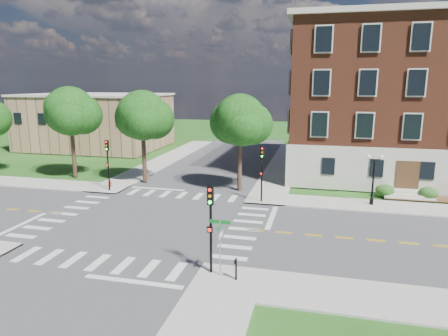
% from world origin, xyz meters
% --- Properties ---
extents(ground, '(160.00, 160.00, 0.00)m').
position_xyz_m(ground, '(0.00, 0.00, 0.00)').
color(ground, '#1E4D15').
rests_on(ground, ground).
extents(road_ew, '(90.00, 12.00, 0.01)m').
position_xyz_m(road_ew, '(0.00, 0.00, 0.01)').
color(road_ew, '#3D3D3F').
rests_on(road_ew, ground).
extents(road_ns, '(12.00, 90.00, 0.01)m').
position_xyz_m(road_ns, '(0.00, 0.00, 0.01)').
color(road_ns, '#3D3D3F').
rests_on(road_ns, ground).
extents(sidewalk_ne, '(34.00, 34.00, 0.12)m').
position_xyz_m(sidewalk_ne, '(15.38, 15.38, 0.06)').
color(sidewalk_ne, '#9E9B93').
rests_on(sidewalk_ne, ground).
extents(sidewalk_nw, '(34.00, 34.00, 0.12)m').
position_xyz_m(sidewalk_nw, '(-15.38, 15.38, 0.06)').
color(sidewalk_nw, '#9E9B93').
rests_on(sidewalk_nw, ground).
extents(crosswalk_east, '(2.20, 10.20, 0.02)m').
position_xyz_m(crosswalk_east, '(7.20, 0.00, 0.00)').
color(crosswalk_east, silver).
rests_on(crosswalk_east, ground).
extents(stop_bar_east, '(0.40, 5.50, 0.00)m').
position_xyz_m(stop_bar_east, '(8.80, 3.00, 0.00)').
color(stop_bar_east, silver).
rests_on(stop_bar_east, ground).
extents(main_building, '(30.60, 22.40, 16.50)m').
position_xyz_m(main_building, '(24.00, 21.99, 8.34)').
color(main_building, '#B2AA9D').
rests_on(main_building, ground).
extents(secondary_building, '(20.40, 15.40, 8.30)m').
position_xyz_m(secondary_building, '(-22.00, 30.00, 4.28)').
color(secondary_building, '#8B6A4C').
rests_on(secondary_building, ground).
extents(tree_b, '(5.17, 5.17, 9.66)m').
position_xyz_m(tree_b, '(-13.52, 10.99, 7.17)').
color(tree_b, '#302118').
rests_on(tree_b, ground).
extents(tree_c, '(5.02, 5.02, 9.32)m').
position_xyz_m(tree_c, '(-5.26, 10.78, 6.90)').
color(tree_c, '#302118').
rests_on(tree_c, ground).
extents(tree_d, '(4.82, 4.82, 9.06)m').
position_xyz_m(tree_d, '(4.83, 10.04, 6.73)').
color(tree_d, '#302118').
rests_on(tree_d, ground).
extents(traffic_signal_se, '(0.33, 0.36, 4.80)m').
position_xyz_m(traffic_signal_se, '(6.71, -7.03, 3.19)').
color(traffic_signal_se, black).
rests_on(traffic_signal_se, ground).
extents(traffic_signal_ne, '(0.38, 0.45, 4.80)m').
position_xyz_m(traffic_signal_ne, '(7.44, 6.65, 3.19)').
color(traffic_signal_ne, black).
rests_on(traffic_signal_ne, ground).
extents(traffic_signal_nw, '(0.33, 0.37, 4.80)m').
position_xyz_m(traffic_signal_nw, '(-7.13, 6.89, 3.19)').
color(traffic_signal_nw, black).
rests_on(traffic_signal_nw, ground).
extents(twin_lamp_west, '(1.36, 0.36, 4.23)m').
position_xyz_m(twin_lamp_west, '(16.56, 7.93, 2.52)').
color(twin_lamp_west, black).
rests_on(twin_lamp_west, ground).
extents(street_sign_pole, '(1.10, 1.10, 3.10)m').
position_xyz_m(street_sign_pole, '(7.29, -7.28, 2.31)').
color(street_sign_pole, gray).
rests_on(street_sign_pole, ground).
extents(push_button_post, '(0.14, 0.21, 1.20)m').
position_xyz_m(push_button_post, '(8.20, -7.57, 0.80)').
color(push_button_post, black).
rests_on(push_button_post, ground).
extents(fire_hydrant, '(0.35, 0.35, 0.75)m').
position_xyz_m(fire_hydrant, '(-7.73, 8.03, 0.46)').
color(fire_hydrant, maroon).
rests_on(fire_hydrant, ground).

